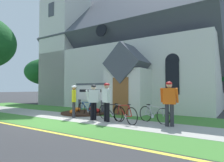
{
  "coord_description": "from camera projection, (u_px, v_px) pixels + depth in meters",
  "views": [
    {
      "loc": [
        7.11,
        -5.71,
        1.49
      ],
      "look_at": [
        0.93,
        3.51,
        1.9
      ],
      "focal_mm": 31.27,
      "sensor_mm": 36.0,
      "label": 1
    }
  ],
  "objects": [
    {
      "name": "ground",
      "position": [
        104.0,
        113.0,
        11.96
      ],
      "size": [
        140.0,
        140.0,
        0.0
      ],
      "primitive_type": "plane",
      "color": "#333335"
    },
    {
      "name": "sidewalk_slab",
      "position": [
        60.0,
        116.0,
        10.55
      ],
      "size": [
        32.0,
        2.05,
        0.01
      ],
      "primitive_type": "cube",
      "color": "#A8A59E",
      "rests_on": "ground"
    },
    {
      "name": "grass_verge",
      "position": [
        29.0,
        120.0,
        9.0
      ],
      "size": [
        32.0,
        1.71,
        0.01
      ],
      "primitive_type": "cube",
      "color": "#427F33",
      "rests_on": "ground"
    },
    {
      "name": "church_lawn",
      "position": [
        89.0,
        111.0,
        12.5
      ],
      "size": [
        24.0,
        2.63,
        0.01
      ],
      "primitive_type": "cube",
      "color": "#427F33",
      "rests_on": "ground"
    },
    {
      "name": "curb_paint_stripe",
      "position": [
        7.0,
        124.0,
        8.16
      ],
      "size": [
        28.0,
        0.16,
        0.01
      ],
      "primitive_type": "cube",
      "color": "yellow",
      "rests_on": "ground"
    },
    {
      "name": "church_building",
      "position": [
        126.0,
        56.0,
        17.7
      ],
      "size": [
        14.73,
        11.36,
        12.14
      ],
      "color": "silver",
      "rests_on": "ground"
    },
    {
      "name": "church_sign",
      "position": [
        90.0,
        93.0,
        11.93
      ],
      "size": [
        2.29,
        0.14,
        1.8
      ],
      "color": "#474C56",
      "rests_on": "ground"
    },
    {
      "name": "flower_bed",
      "position": [
        84.0,
        112.0,
        11.4
      ],
      "size": [
        2.64,
        2.64,
        0.34
      ],
      "color": "#382319",
      "rests_on": "ground"
    },
    {
      "name": "bicycle_red",
      "position": [
        124.0,
        114.0,
        8.34
      ],
      "size": [
        1.61,
        0.7,
        0.85
      ],
      "color": "black",
      "rests_on": "ground"
    },
    {
      "name": "bicycle_silver",
      "position": [
        111.0,
        112.0,
        9.13
      ],
      "size": [
        1.74,
        0.45,
        0.82
      ],
      "color": "black",
      "rests_on": "ground"
    },
    {
      "name": "bicycle_black",
      "position": [
        154.0,
        114.0,
        8.39
      ],
      "size": [
        1.62,
        0.58,
        0.81
      ],
      "color": "black",
      "rests_on": "ground"
    },
    {
      "name": "bicycle_white",
      "position": [
        87.0,
        109.0,
        10.51
      ],
      "size": [
        1.7,
        0.47,
        0.81
      ],
      "color": "black",
      "rests_on": "ground"
    },
    {
      "name": "cyclist_in_orange_jersey",
      "position": [
        107.0,
        99.0,
        8.67
      ],
      "size": [
        0.58,
        0.47,
        1.73
      ],
      "color": "black",
      "rests_on": "ground"
    },
    {
      "name": "cyclist_in_red_jersey",
      "position": [
        93.0,
        99.0,
        9.12
      ],
      "size": [
        0.56,
        0.5,
        1.66
      ],
      "color": "black",
      "rests_on": "ground"
    },
    {
      "name": "cyclist_in_green_jersey",
      "position": [
        169.0,
        100.0,
        7.6
      ],
      "size": [
        0.68,
        0.32,
        1.75
      ],
      "color": "#2D2D33",
      "rests_on": "ground"
    },
    {
      "name": "cyclist_in_white_jersey",
      "position": [
        74.0,
        99.0,
        9.82
      ],
      "size": [
        0.46,
        0.59,
        1.63
      ],
      "color": "#2D2D33",
      "rests_on": "ground"
    },
    {
      "name": "roadside_conifer",
      "position": [
        220.0,
        45.0,
        14.57
      ],
      "size": [
        4.0,
        4.0,
        7.57
      ],
      "color": "#4C3823",
      "rests_on": "ground"
    },
    {
      "name": "yard_deciduous_tree",
      "position": [
        45.0,
        72.0,
        19.9
      ],
      "size": [
        4.01,
        4.01,
        4.48
      ],
      "color": "#4C3823",
      "rests_on": "ground"
    }
  ]
}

